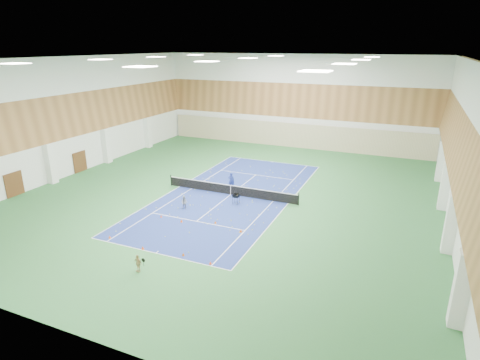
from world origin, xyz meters
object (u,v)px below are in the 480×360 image
child_court (184,203)px  ball_cart (236,199)px  tennis_net (231,189)px  coach (231,180)px  child_apron (138,263)px

child_court → ball_cart: size_ratio=1.22×
tennis_net → ball_cart: bearing=-53.5°
tennis_net → coach: bearing=112.5°
tennis_net → coach: coach is taller
coach → ball_cart: coach is taller
coach → ball_cart: bearing=109.0°
coach → ball_cart: size_ratio=1.76×
child_court → ball_cart: child_court is taller
coach → child_court: coach is taller
coach → tennis_net: bearing=101.1°
tennis_net → coach: (-0.66, 1.60, 0.25)m
ball_cart → child_court: bearing=-140.7°
child_court → coach: bearing=65.1°
tennis_net → ball_cart: 2.25m
child_apron → ball_cart: size_ratio=1.25×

